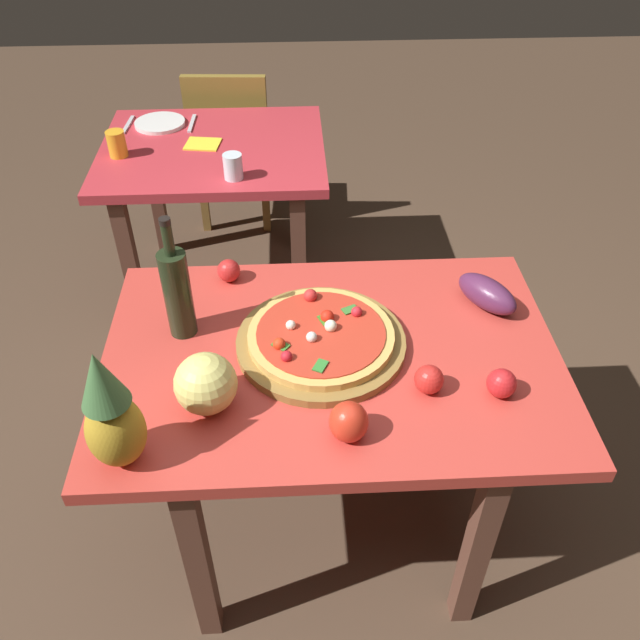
% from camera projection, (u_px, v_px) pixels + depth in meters
% --- Properties ---
extents(ground_plane, '(10.00, 10.00, 0.00)m').
position_uv_depth(ground_plane, '(329.00, 510.00, 2.24)').
color(ground_plane, '#4C3828').
extents(display_table, '(1.23, 0.84, 0.74)m').
position_uv_depth(display_table, '(331.00, 377.00, 1.82)').
color(display_table, brown).
rests_on(display_table, ground_plane).
extents(background_table, '(0.93, 0.79, 0.74)m').
position_uv_depth(background_table, '(215.00, 171.00, 2.79)').
color(background_table, brown).
rests_on(background_table, ground_plane).
extents(dining_chair, '(0.42, 0.42, 0.85)m').
position_uv_depth(dining_chair, '(232.00, 140.00, 3.36)').
color(dining_chair, olive).
rests_on(dining_chair, ground_plane).
extents(pizza_board, '(0.46, 0.46, 0.02)m').
position_uv_depth(pizza_board, '(321.00, 342.00, 1.77)').
color(pizza_board, olive).
rests_on(pizza_board, display_table).
extents(pizza, '(0.40, 0.40, 0.06)m').
position_uv_depth(pizza, '(320.00, 335.00, 1.76)').
color(pizza, '#E1AC55').
rests_on(pizza, pizza_board).
extents(wine_bottle, '(0.08, 0.08, 0.37)m').
position_uv_depth(wine_bottle, '(177.00, 291.00, 1.74)').
color(wine_bottle, black).
rests_on(wine_bottle, display_table).
extents(pineapple_left, '(0.13, 0.13, 0.33)m').
position_uv_depth(pineapple_left, '(111.00, 415.00, 1.40)').
color(pineapple_left, '#B68D25').
rests_on(pineapple_left, display_table).
extents(melon, '(0.15, 0.15, 0.15)m').
position_uv_depth(melon, '(206.00, 384.00, 1.57)').
color(melon, '#DED570').
rests_on(melon, display_table).
extents(bell_pepper, '(0.09, 0.09, 0.10)m').
position_uv_depth(bell_pepper, '(349.00, 422.00, 1.52)').
color(bell_pepper, red).
rests_on(bell_pepper, display_table).
extents(eggplant, '(0.19, 0.21, 0.09)m').
position_uv_depth(eggplant, '(487.00, 294.00, 1.89)').
color(eggplant, '#502344').
rests_on(eggplant, display_table).
extents(tomato_at_corner, '(0.07, 0.07, 0.07)m').
position_uv_depth(tomato_at_corner, '(229.00, 271.00, 1.99)').
color(tomato_at_corner, red).
rests_on(tomato_at_corner, display_table).
extents(tomato_beside_pepper, '(0.08, 0.08, 0.08)m').
position_uv_depth(tomato_beside_pepper, '(502.00, 383.00, 1.62)').
color(tomato_beside_pepper, red).
rests_on(tomato_beside_pepper, display_table).
extents(tomato_near_board, '(0.08, 0.08, 0.08)m').
position_uv_depth(tomato_near_board, '(429.00, 379.00, 1.63)').
color(tomato_near_board, red).
rests_on(tomato_near_board, display_table).
extents(drinking_glass_juice, '(0.07, 0.07, 0.10)m').
position_uv_depth(drinking_glass_juice, '(117.00, 144.00, 2.62)').
color(drinking_glass_juice, gold).
rests_on(drinking_glass_juice, background_table).
extents(drinking_glass_water, '(0.07, 0.07, 0.10)m').
position_uv_depth(drinking_glass_water, '(233.00, 166.00, 2.48)').
color(drinking_glass_water, silver).
rests_on(drinking_glass_water, background_table).
extents(dinner_plate, '(0.22, 0.22, 0.02)m').
position_uv_depth(dinner_plate, '(160.00, 123.00, 2.87)').
color(dinner_plate, white).
rests_on(dinner_plate, background_table).
extents(fork_utensil, '(0.03, 0.18, 0.01)m').
position_uv_depth(fork_utensil, '(128.00, 125.00, 2.87)').
color(fork_utensil, silver).
rests_on(fork_utensil, background_table).
extents(knife_utensil, '(0.02, 0.18, 0.01)m').
position_uv_depth(knife_utensil, '(192.00, 123.00, 2.88)').
color(knife_utensil, silver).
rests_on(knife_utensil, background_table).
extents(napkin_folded, '(0.16, 0.14, 0.01)m').
position_uv_depth(napkin_folded, '(203.00, 144.00, 2.73)').
color(napkin_folded, yellow).
rests_on(napkin_folded, background_table).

